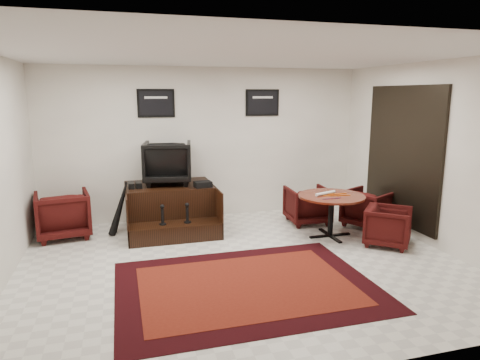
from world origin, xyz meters
name	(u,v)px	position (x,y,z in m)	size (l,w,h in m)	color
ground	(243,263)	(0.00, 0.00, 0.00)	(6.00, 6.00, 0.00)	beige
room_shell	(270,133)	(0.41, 0.12, 1.79)	(6.02, 5.02, 2.81)	white
area_rug	(246,286)	(-0.16, -0.70, 0.01)	(3.11, 2.33, 0.01)	black
shine_podium	(170,208)	(-0.77, 1.90, 0.35)	(1.49, 1.54, 0.77)	black
shine_chair	(168,160)	(-0.77, 2.05, 1.18)	(0.80, 0.75, 0.83)	black
shoes_pair	(135,185)	(-1.36, 1.84, 0.82)	(0.23, 0.27, 0.10)	black
polish_kit	(203,184)	(-0.25, 1.59, 0.82)	(0.28, 0.20, 0.10)	black
umbrella_black	(119,208)	(-1.63, 1.73, 0.46)	(0.35, 0.13, 0.93)	black
umbrella_hooked	(120,209)	(-1.62, 1.89, 0.40)	(0.30, 0.11, 0.80)	black
armchair_side	(63,212)	(-2.52, 1.90, 0.42)	(0.81, 0.76, 0.84)	black
meeting_table	(331,200)	(1.70, 0.72, 0.61)	(1.07, 1.07, 0.70)	#4C170A
table_chair_back	(307,203)	(1.66, 1.53, 0.37)	(0.71, 0.67, 0.73)	black
table_chair_window	(368,206)	(2.60, 1.04, 0.37)	(0.71, 0.67, 0.73)	black
table_chair_corner	(388,225)	(2.36, 0.10, 0.33)	(0.65, 0.61, 0.67)	black
paper_roll	(325,193)	(1.62, 0.77, 0.73)	(0.05, 0.05, 0.42)	white
table_clutter	(335,195)	(1.73, 0.67, 0.71)	(0.57, 0.30, 0.01)	orange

